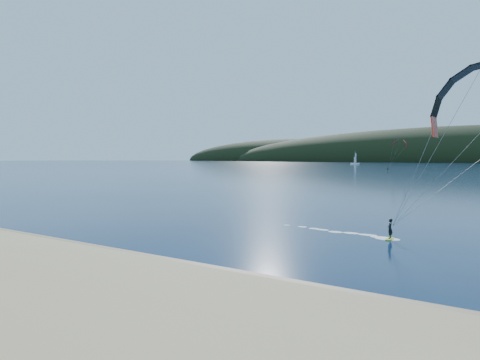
# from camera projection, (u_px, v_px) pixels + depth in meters

# --- Properties ---
(ground) EXTENTS (1800.00, 1800.00, 0.00)m
(ground) POSITION_uv_depth(u_px,v_px,m) (71.00, 274.00, 24.02)
(ground) COLOR #071636
(ground) RESTS_ON ground
(wet_sand) EXTENTS (220.00, 2.50, 0.10)m
(wet_sand) POSITION_uv_depth(u_px,v_px,m) (132.00, 258.00, 27.76)
(wet_sand) COLOR #8E7452
(wet_sand) RESTS_ON ground
(kitesurfer_far) EXTENTS (10.27, 5.87, 14.13)m
(kitesurfer_far) POSITION_uv_depth(u_px,v_px,m) (399.00, 146.00, 201.01)
(kitesurfer_far) COLOR #B5E21A
(kitesurfer_far) RESTS_ON ground
(sailboat) EXTENTS (8.96, 5.74, 12.69)m
(sailboat) POSITION_uv_depth(u_px,v_px,m) (355.00, 163.00, 418.56)
(sailboat) COLOR white
(sailboat) RESTS_ON ground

